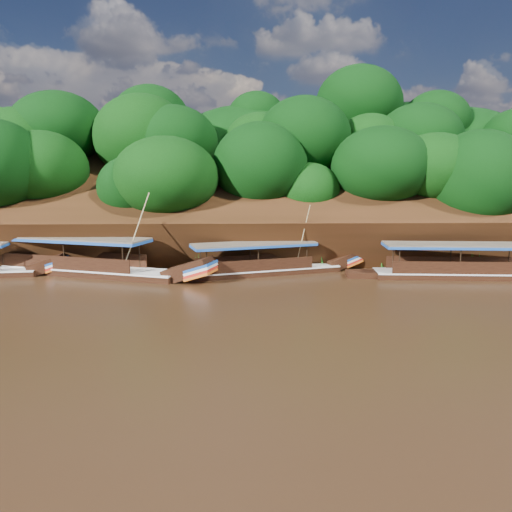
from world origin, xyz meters
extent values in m
plane|color=black|center=(0.00, 0.00, 0.00)|extent=(160.00, 160.00, 0.00)
cube|color=black|center=(0.00, 16.00, 3.50)|extent=(120.00, 16.12, 13.64)
cube|color=black|center=(0.00, 26.00, 0.00)|extent=(120.00, 24.00, 12.00)
ellipsoid|color=#0A3F0D|center=(-6.00, 15.00, 3.50)|extent=(18.00, 8.00, 6.40)
ellipsoid|color=#0A3F0D|center=(0.00, 23.00, 9.20)|extent=(24.00, 11.00, 8.40)
cube|color=black|center=(11.83, 6.29, 0.00)|extent=(12.84, 3.20, 0.89)
cube|color=silver|center=(11.83, 6.29, 0.43)|extent=(12.85, 3.26, 0.10)
cube|color=brown|center=(11.04, 6.36, 2.39)|extent=(10.12, 3.30, 0.12)
cube|color=#18499F|center=(11.04, 6.36, 2.27)|extent=(10.12, 3.30, 0.18)
cube|color=black|center=(-2.47, 8.04, 0.00)|extent=(11.60, 5.32, 0.86)
cube|color=silver|center=(-2.47, 8.04, 0.41)|extent=(11.62, 5.38, 0.10)
cube|color=black|center=(3.71, 9.90, 0.67)|extent=(3.06, 2.30, 1.62)
cube|color=#18499F|center=(4.40, 10.10, 0.96)|extent=(1.83, 1.98, 0.59)
cube|color=red|center=(4.40, 10.10, 0.63)|extent=(1.83, 1.98, 0.59)
cube|color=brown|center=(-3.16, 7.83, 2.31)|extent=(9.31, 4.90, 0.11)
cube|color=#18499F|center=(-3.16, 7.83, 2.19)|extent=(9.31, 4.90, 0.17)
cylinder|color=tan|center=(0.44, 8.31, 2.81)|extent=(0.90, 1.14, 4.58)
cube|color=black|center=(-15.52, 8.33, 0.00)|extent=(14.66, 7.03, 1.00)
cube|color=silver|center=(-15.52, 8.33, 0.48)|extent=(14.69, 7.10, 0.11)
cube|color=black|center=(-7.72, 5.68, 0.78)|extent=(3.85, 2.84, 1.97)
cube|color=#18499F|center=(-6.85, 5.39, 1.11)|extent=(2.31, 2.38, 0.74)
cube|color=red|center=(-6.85, 5.39, 0.73)|extent=(2.31, 2.38, 0.74)
cube|color=brown|center=(-16.39, 8.63, 2.68)|extent=(11.77, 6.35, 0.13)
cube|color=#18499F|center=(-16.39, 8.63, 2.54)|extent=(11.77, 6.35, 0.20)
cylinder|color=tan|center=(-11.39, 6.70, 3.36)|extent=(1.89, 1.30, 5.35)
cube|color=black|center=(-18.34, 8.59, 0.69)|extent=(2.86, 1.89, 1.63)
cube|color=#18499F|center=(-17.64, 8.66, 0.98)|extent=(1.57, 1.82, 0.59)
cube|color=red|center=(-17.64, 8.66, 0.65)|extent=(1.57, 1.82, 0.59)
cone|color=#226118|center=(-19.59, 9.62, 0.75)|extent=(1.50, 1.50, 1.49)
cone|color=#226118|center=(-14.05, 9.88, 1.01)|extent=(1.50, 1.50, 2.02)
cone|color=#226118|center=(-6.82, 9.09, 0.65)|extent=(1.50, 1.50, 1.31)
cone|color=#226118|center=(1.44, 9.77, 0.97)|extent=(1.50, 1.50, 1.93)
cone|color=#226118|center=(7.14, 10.03, 1.00)|extent=(1.50, 1.50, 2.01)
cone|color=#226118|center=(13.77, 9.29, 0.77)|extent=(1.50, 1.50, 1.54)
camera|label=1|loc=(-4.16, -27.85, 7.56)|focal=35.00mm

